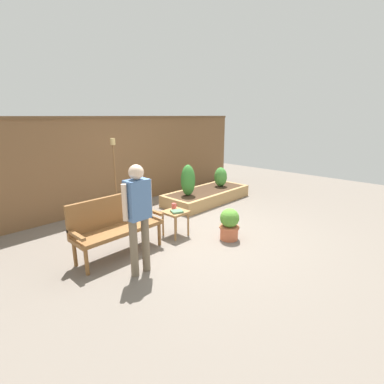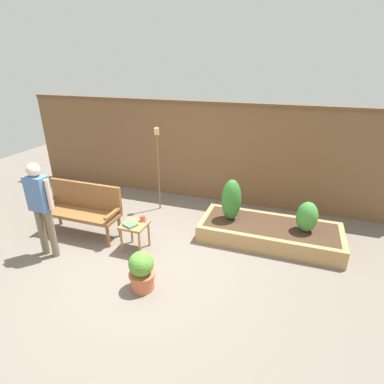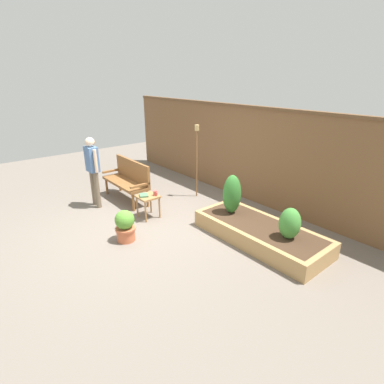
{
  "view_description": "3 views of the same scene",
  "coord_description": "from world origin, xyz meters",
  "px_view_note": "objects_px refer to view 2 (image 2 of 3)",
  "views": [
    {
      "loc": [
        -3.71,
        -3.4,
        2.17
      ],
      "look_at": [
        0.43,
        0.51,
        0.64
      ],
      "focal_mm": 26.69,
      "sensor_mm": 36.0,
      "label": 1
    },
    {
      "loc": [
        1.96,
        -3.54,
        2.9
      ],
      "look_at": [
        0.44,
        0.86,
        0.88
      ],
      "focal_mm": 28.25,
      "sensor_mm": 36.0,
      "label": 2
    },
    {
      "loc": [
        4.64,
        -2.73,
        2.76
      ],
      "look_at": [
        0.51,
        0.69,
        0.69
      ],
      "focal_mm": 28.29,
      "sensor_mm": 36.0,
      "label": 3
    }
  ],
  "objects_px": {
    "cup_on_table": "(143,218)",
    "shrub_near_bench": "(231,200)",
    "garden_bench": "(83,206)",
    "shrub_far_corner": "(307,217)",
    "tiki_torch": "(158,155)",
    "person_by_bench": "(40,203)",
    "side_table": "(135,228)",
    "potted_boxwood": "(142,270)",
    "book_on_table": "(130,225)"
  },
  "relations": [
    {
      "from": "book_on_table",
      "to": "person_by_bench",
      "type": "xyz_separation_m",
      "value": [
        -1.21,
        -0.52,
        0.44
      ]
    },
    {
      "from": "garden_bench",
      "to": "cup_on_table",
      "type": "distance_m",
      "value": 1.22
    },
    {
      "from": "side_table",
      "to": "cup_on_table",
      "type": "distance_m",
      "value": 0.21
    },
    {
      "from": "shrub_near_bench",
      "to": "tiki_torch",
      "type": "bearing_deg",
      "value": 162.27
    },
    {
      "from": "potted_boxwood",
      "to": "person_by_bench",
      "type": "relative_size",
      "value": 0.37
    },
    {
      "from": "book_on_table",
      "to": "shrub_far_corner",
      "type": "height_order",
      "value": "shrub_far_corner"
    },
    {
      "from": "garden_bench",
      "to": "potted_boxwood",
      "type": "bearing_deg",
      "value": -30.82
    },
    {
      "from": "garden_bench",
      "to": "tiki_torch",
      "type": "relative_size",
      "value": 0.83
    },
    {
      "from": "person_by_bench",
      "to": "shrub_far_corner",
      "type": "bearing_deg",
      "value": 22.4
    },
    {
      "from": "potted_boxwood",
      "to": "shrub_near_bench",
      "type": "height_order",
      "value": "shrub_near_bench"
    },
    {
      "from": "side_table",
      "to": "tiki_torch",
      "type": "height_order",
      "value": "tiki_torch"
    },
    {
      "from": "potted_boxwood",
      "to": "shrub_near_bench",
      "type": "distance_m",
      "value": 2.04
    },
    {
      "from": "side_table",
      "to": "shrub_near_bench",
      "type": "height_order",
      "value": "shrub_near_bench"
    },
    {
      "from": "potted_boxwood",
      "to": "person_by_bench",
      "type": "height_order",
      "value": "person_by_bench"
    },
    {
      "from": "side_table",
      "to": "tiki_torch",
      "type": "xyz_separation_m",
      "value": [
        -0.26,
        1.53,
        0.78
      ]
    },
    {
      "from": "cup_on_table",
      "to": "potted_boxwood",
      "type": "relative_size",
      "value": 0.21
    },
    {
      "from": "cup_on_table",
      "to": "person_by_bench",
      "type": "relative_size",
      "value": 0.08
    },
    {
      "from": "garden_bench",
      "to": "shrub_far_corner",
      "type": "height_order",
      "value": "garden_bench"
    },
    {
      "from": "potted_boxwood",
      "to": "tiki_torch",
      "type": "xyz_separation_m",
      "value": [
        -0.82,
        2.35,
        0.89
      ]
    },
    {
      "from": "shrub_near_bench",
      "to": "tiki_torch",
      "type": "relative_size",
      "value": 0.43
    },
    {
      "from": "garden_bench",
      "to": "potted_boxwood",
      "type": "distance_m",
      "value": 1.98
    },
    {
      "from": "shrub_near_bench",
      "to": "person_by_bench",
      "type": "bearing_deg",
      "value": -148.53
    },
    {
      "from": "side_table",
      "to": "potted_boxwood",
      "type": "height_order",
      "value": "potted_boxwood"
    },
    {
      "from": "garden_bench",
      "to": "shrub_far_corner",
      "type": "relative_size",
      "value": 2.76
    },
    {
      "from": "potted_boxwood",
      "to": "tiki_torch",
      "type": "height_order",
      "value": "tiki_torch"
    },
    {
      "from": "person_by_bench",
      "to": "shrub_near_bench",
      "type": "bearing_deg",
      "value": 31.47
    },
    {
      "from": "shrub_near_bench",
      "to": "shrub_far_corner",
      "type": "relative_size",
      "value": 1.44
    },
    {
      "from": "cup_on_table",
      "to": "shrub_far_corner",
      "type": "distance_m",
      "value": 2.7
    },
    {
      "from": "garden_bench",
      "to": "person_by_bench",
      "type": "xyz_separation_m",
      "value": [
        -0.11,
        -0.78,
        0.39
      ]
    },
    {
      "from": "garden_bench",
      "to": "shrub_near_bench",
      "type": "relative_size",
      "value": 1.92
    },
    {
      "from": "tiki_torch",
      "to": "book_on_table",
      "type": "bearing_deg",
      "value": -81.79
    },
    {
      "from": "shrub_far_corner",
      "to": "potted_boxwood",
      "type": "bearing_deg",
      "value": -138.79
    },
    {
      "from": "tiki_torch",
      "to": "shrub_near_bench",
      "type": "bearing_deg",
      "value": -17.73
    },
    {
      "from": "shrub_far_corner",
      "to": "cup_on_table",
      "type": "bearing_deg",
      "value": -160.99
    },
    {
      "from": "person_by_bench",
      "to": "book_on_table",
      "type": "bearing_deg",
      "value": 23.14
    },
    {
      "from": "garden_bench",
      "to": "potted_boxwood",
      "type": "relative_size",
      "value": 2.5
    },
    {
      "from": "book_on_table",
      "to": "shrub_near_bench",
      "type": "distance_m",
      "value": 1.78
    },
    {
      "from": "garden_bench",
      "to": "side_table",
      "type": "height_order",
      "value": "garden_bench"
    },
    {
      "from": "cup_on_table",
      "to": "shrub_near_bench",
      "type": "relative_size",
      "value": 0.16
    },
    {
      "from": "book_on_table",
      "to": "shrub_far_corner",
      "type": "bearing_deg",
      "value": 45.53
    },
    {
      "from": "book_on_table",
      "to": "person_by_bench",
      "type": "height_order",
      "value": "person_by_bench"
    },
    {
      "from": "side_table",
      "to": "book_on_table",
      "type": "xyz_separation_m",
      "value": [
        -0.03,
        -0.07,
        0.1
      ]
    },
    {
      "from": "shrub_far_corner",
      "to": "person_by_bench",
      "type": "bearing_deg",
      "value": -157.6
    },
    {
      "from": "side_table",
      "to": "shrub_far_corner",
      "type": "bearing_deg",
      "value": 20.94
    },
    {
      "from": "cup_on_table",
      "to": "shrub_far_corner",
      "type": "relative_size",
      "value": 0.23
    },
    {
      "from": "cup_on_table",
      "to": "potted_boxwood",
      "type": "bearing_deg",
      "value": -63.85
    },
    {
      "from": "shrub_near_bench",
      "to": "book_on_table",
      "type": "bearing_deg",
      "value": -142.36
    },
    {
      "from": "shrub_near_bench",
      "to": "tiki_torch",
      "type": "height_order",
      "value": "tiki_torch"
    },
    {
      "from": "garden_bench",
      "to": "person_by_bench",
      "type": "relative_size",
      "value": 0.92
    },
    {
      "from": "potted_boxwood",
      "to": "side_table",
      "type": "bearing_deg",
      "value": 124.05
    }
  ]
}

